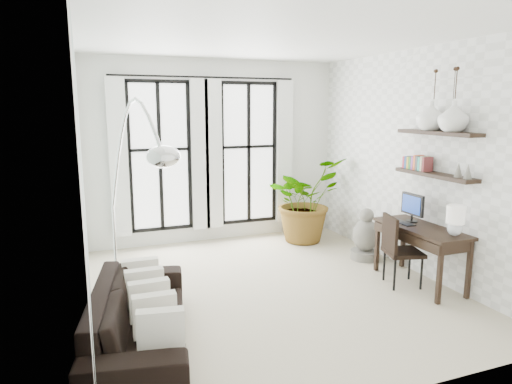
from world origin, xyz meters
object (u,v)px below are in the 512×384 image
plant (304,200)px  desk (423,232)px  sofa (140,318)px  arc_lamp (133,148)px  desk_chair (397,246)px  buddha (366,238)px

plant → desk: 2.53m
sofa → arc_lamp: (0.10, 0.89, 1.60)m
desk → desk_chair: (-0.31, 0.12, -0.19)m
desk → buddha: desk is taller
plant → desk: size_ratio=1.10×
plant → desk_chair: size_ratio=1.55×
sofa → desk: size_ratio=1.65×
sofa → buddha: size_ratio=2.73×
desk_chair → plant: bearing=110.1°
sofa → plant: bearing=-38.8°
desk → arc_lamp: (-3.64, 0.54, 1.18)m
plant → desk_chair: 2.37m
sofa → plant: (3.23, 2.82, 0.42)m
sofa → buddha: (3.68, 1.54, 0.02)m
desk → desk_chair: size_ratio=1.41×
plant → desk: bearing=-78.4°
plant → desk_chair: plant is taller
desk → arc_lamp: arc_lamp is taller
desk_chair → sofa: bearing=-157.1°
sofa → desk_chair: 3.48m
desk_chair → buddha: desk_chair is taller
desk → desk_chair: bearing=158.2°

